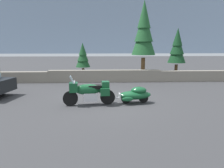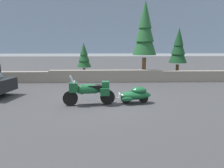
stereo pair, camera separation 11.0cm
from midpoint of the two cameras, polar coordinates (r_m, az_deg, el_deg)
The scene contains 8 objects.
ground_plane at distance 10.17m, azimuth -1.81°, elevation -4.75°, with size 80.00×80.00×0.00m, color #38383A.
stone_guard_wall at distance 15.44m, azimuth -2.87°, elevation 2.02°, with size 24.00×0.53×0.86m.
distant_ridgeline at distance 105.40m, azimuth -2.65°, elevation 13.33°, with size 240.00×80.00×16.00m, color #7F93AD.
touring_motorcycle at distance 9.57m, azimuth -6.46°, elevation -1.95°, with size 2.31×0.88×1.33m.
car_shaped_trailer at distance 9.91m, azimuth 5.84°, elevation -2.75°, with size 2.23×0.87×0.76m.
pine_tree_tall at distance 16.40m, azimuth 8.27°, elevation 13.81°, with size 1.76×1.76×5.84m.
pine_tree_secondary at distance 17.40m, azimuth 16.75°, elevation 9.31°, with size 1.37×1.37×3.92m.
pine_tree_far_right at distance 17.14m, azimuth -7.94°, elevation 7.31°, with size 1.14×1.14×2.81m.
Camera 1 is at (-0.19, -9.81, 2.66)m, focal length 34.42 mm.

